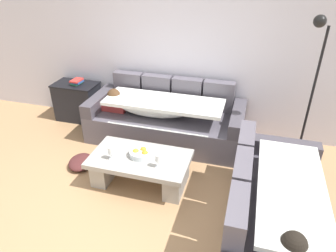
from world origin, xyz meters
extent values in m
plane|color=#AB8157|center=(0.00, 0.00, 0.00)|extent=(14.00, 14.00, 0.00)
cube|color=silver|center=(0.00, 2.15, 1.35)|extent=(9.00, 0.10, 2.70)
cube|color=#57525D|center=(-0.04, 1.60, 0.21)|extent=(2.29, 0.92, 0.42)
cube|color=#57525D|center=(-0.76, 1.98, 0.65)|extent=(0.45, 0.16, 0.46)
cube|color=#57525D|center=(-0.28, 1.98, 0.65)|extent=(0.45, 0.16, 0.46)
cube|color=#57525D|center=(0.21, 1.98, 0.65)|extent=(0.45, 0.16, 0.46)
cube|color=#57525D|center=(0.69, 1.98, 0.65)|extent=(0.45, 0.16, 0.46)
cube|color=#45414A|center=(-1.09, 1.60, 0.52)|extent=(0.18, 0.92, 0.20)
cube|color=#45414A|center=(1.02, 1.60, 0.52)|extent=(0.18, 0.92, 0.20)
cube|color=#B23838|center=(-0.82, 1.59, 0.47)|extent=(0.36, 0.28, 0.11)
sphere|color=tan|center=(-0.82, 1.55, 0.64)|extent=(0.21, 0.21, 0.21)
sphere|color=#4C331E|center=(-0.82, 1.55, 0.67)|extent=(0.20, 0.20, 0.20)
ellipsoid|color=white|center=(-0.20, 1.55, 0.56)|extent=(1.10, 0.44, 0.28)
cube|color=white|center=(-0.04, 1.53, 0.66)|extent=(1.70, 0.60, 0.05)
cube|color=white|center=(-0.04, 1.16, 0.23)|extent=(1.44, 0.04, 0.38)
cube|color=#57525D|center=(1.55, 0.07, 0.21)|extent=(0.92, 2.01, 0.42)
cube|color=#57525D|center=(1.17, -0.48, 0.65)|extent=(0.16, 0.52, 0.46)
cube|color=#57525D|center=(1.17, 0.07, 0.65)|extent=(0.16, 0.52, 0.46)
cube|color=#57525D|center=(1.17, 0.62, 0.65)|extent=(0.16, 0.52, 0.46)
cube|color=#45414A|center=(1.55, 0.98, 0.52)|extent=(0.92, 0.18, 0.20)
sphere|color=#936B4C|center=(1.60, -0.58, 0.64)|extent=(0.21, 0.21, 0.21)
sphere|color=black|center=(1.60, -0.58, 0.67)|extent=(0.20, 0.20, 0.20)
ellipsoid|color=white|center=(1.60, 0.04, 0.56)|extent=(0.44, 1.09, 0.28)
cube|color=white|center=(1.62, 0.07, 0.66)|extent=(0.60, 1.52, 0.05)
cube|color=white|center=(1.99, 0.07, 0.23)|extent=(0.04, 1.29, 0.38)
cube|color=#A09E97|center=(-0.04, 0.53, 0.35)|extent=(1.20, 0.68, 0.06)
cube|color=#A09E97|center=(-0.50, 0.53, 0.16)|extent=(0.20, 0.54, 0.32)
cube|color=#A09E97|center=(0.42, 0.53, 0.16)|extent=(0.20, 0.54, 0.32)
cylinder|color=silver|center=(-0.03, 0.56, 0.42)|extent=(0.28, 0.28, 0.07)
sphere|color=orange|center=(-0.01, 0.60, 0.44)|extent=(0.08, 0.08, 0.08)
sphere|color=orange|center=(0.03, 0.53, 0.44)|extent=(0.08, 0.08, 0.08)
sphere|color=gold|center=(-0.09, 0.54, 0.44)|extent=(0.08, 0.08, 0.08)
cylinder|color=silver|center=(-0.35, 0.40, 0.38)|extent=(0.06, 0.06, 0.01)
cylinder|color=silver|center=(-0.35, 0.40, 0.42)|extent=(0.01, 0.01, 0.07)
cylinder|color=silver|center=(-0.35, 0.40, 0.50)|extent=(0.07, 0.07, 0.08)
cylinder|color=silver|center=(0.24, 0.41, 0.38)|extent=(0.06, 0.06, 0.01)
cylinder|color=silver|center=(0.24, 0.41, 0.42)|extent=(0.01, 0.01, 0.07)
cylinder|color=silver|center=(0.24, 0.41, 0.50)|extent=(0.07, 0.07, 0.08)
cube|color=white|center=(0.16, 0.64, 0.39)|extent=(0.32, 0.27, 0.01)
cube|color=black|center=(-1.66, 1.85, 0.31)|extent=(0.70, 0.42, 0.62)
cube|color=black|center=(-1.66, 1.85, 0.63)|extent=(0.72, 0.44, 0.02)
cube|color=#338C59|center=(-1.63, 1.85, 0.65)|extent=(0.15, 0.18, 0.02)
cube|color=#2D569E|center=(-1.61, 1.86, 0.68)|extent=(0.14, 0.18, 0.03)
cube|color=red|center=(-1.62, 1.84, 0.71)|extent=(0.15, 0.22, 0.02)
cylinder|color=black|center=(1.88, 1.59, 0.01)|extent=(0.28, 0.28, 0.02)
cylinder|color=black|center=(1.88, 1.59, 0.92)|extent=(0.03, 0.03, 1.80)
sphere|color=black|center=(1.76, 1.49, 1.88)|extent=(0.14, 0.14, 0.14)
ellipsoid|color=#4C2323|center=(-0.93, 0.62, 0.06)|extent=(0.41, 0.47, 0.12)
camera|label=1|loc=(1.14, -2.33, 2.53)|focal=33.15mm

